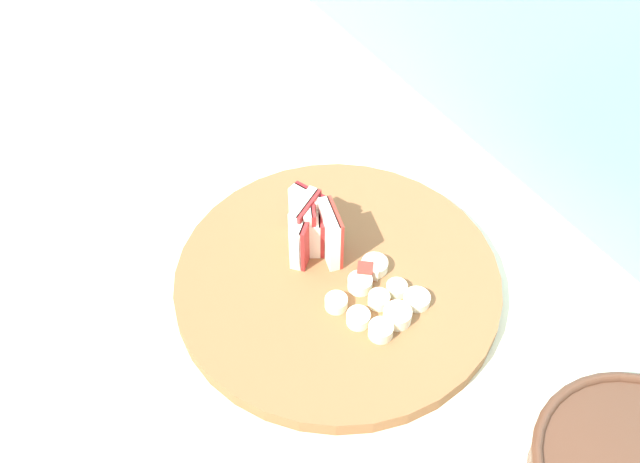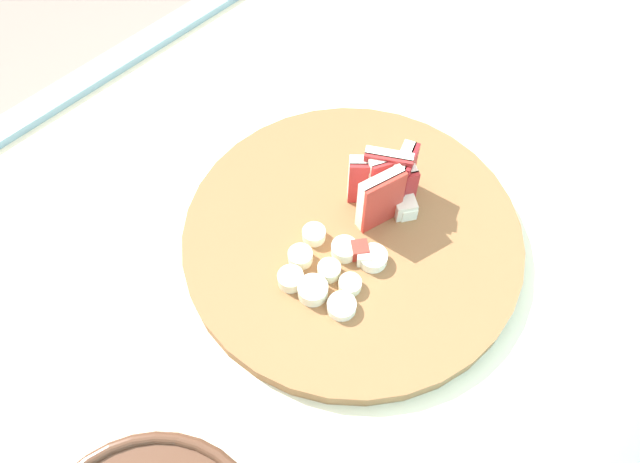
{
  "view_description": "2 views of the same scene",
  "coord_description": "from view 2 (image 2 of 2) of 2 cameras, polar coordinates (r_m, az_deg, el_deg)",
  "views": [
    {
      "loc": [
        0.49,
        -0.2,
        1.53
      ],
      "look_at": [
        0.06,
        0.07,
        0.95
      ],
      "focal_mm": 40.9,
      "sensor_mm": 36.0,
      "label": 1
    },
    {
      "loc": [
        0.35,
        0.27,
        1.41
      ],
      "look_at": [
        0.12,
        0.05,
        0.93
      ],
      "focal_mm": 32.33,
      "sensor_mm": 36.0,
      "label": 2
    }
  ],
  "objects": [
    {
      "name": "ground",
      "position": [
        1.48,
        1.71,
        -15.56
      ],
      "size": [
        10.0,
        10.0,
        0.0
      ],
      "primitive_type": "plane",
      "color": "gray"
    },
    {
      "name": "tiled_countertop",
      "position": [
        1.06,
        2.29,
        -8.32
      ],
      "size": [
        1.47,
        0.71,
        0.91
      ],
      "color": "beige",
      "rests_on": "ground"
    },
    {
      "name": "tile_backsplash",
      "position": [
        0.86,
        22.83,
        -18.04
      ],
      "size": [
        2.4,
        0.04,
        1.27
      ],
      "primitive_type": "cube",
      "color": "#5BA3C1",
      "rests_on": "ground"
    },
    {
      "name": "cutting_board",
      "position": [
        0.6,
        3.19,
        -0.4
      ],
      "size": [
        0.35,
        0.35,
        0.02
      ],
      "primitive_type": "cylinder",
      "color": "brown",
      "rests_on": "tiled_countertop"
    },
    {
      "name": "apple_wedge_fan",
      "position": [
        0.6,
        6.55,
        4.73
      ],
      "size": [
        0.09,
        0.06,
        0.07
      ],
      "color": "#A32323",
      "rests_on": "cutting_board"
    },
    {
      "name": "apple_dice_pile",
      "position": [
        0.6,
        6.94,
        1.71
      ],
      "size": [
        0.1,
        0.05,
        0.02
      ],
      "color": "#B22D23",
      "rests_on": "cutting_board"
    },
    {
      "name": "banana_slice_rows",
      "position": [
        0.56,
        0.8,
        -3.82
      ],
      "size": [
        0.1,
        0.1,
        0.02
      ],
      "color": "#F4EAC6",
      "rests_on": "cutting_board"
    }
  ]
}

